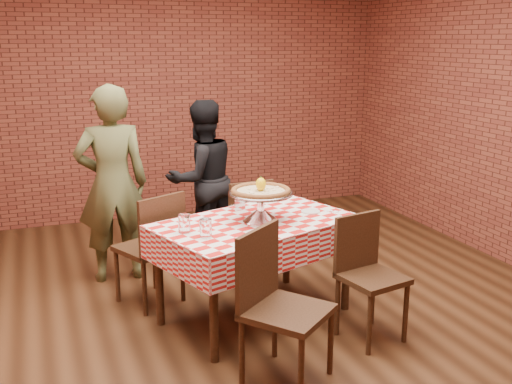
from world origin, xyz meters
The scene contains 19 objects.
ground centered at (0.00, 0.00, 0.00)m, with size 6.00×6.00×0.00m, color black.
back_wall centered at (0.00, 3.00, 1.45)m, with size 5.50×5.50×0.00m, color maroon.
table centered at (0.15, 0.06, 0.38)m, with size 1.41×0.84×0.75m, color #402717.
tablecloth centered at (0.15, 0.06, 0.64)m, with size 1.44×0.88×0.24m, color red, non-canonical shape.
pizza_stand centered at (0.19, 0.05, 0.86)m, with size 0.47×0.47×0.21m, color silver, non-canonical shape.
pizza centered at (0.19, 0.05, 0.98)m, with size 0.43×0.43×0.03m, color #C6B689.
lemon centered at (0.19, 0.05, 1.03)m, with size 0.07×0.07×0.10m, color yellow.
water_glass_left centered at (-0.29, -0.18, 0.82)m, with size 0.08×0.08×0.13m, color white.
water_glass_right centered at (-0.40, -0.03, 0.82)m, with size 0.08×0.08×0.13m, color white.
side_plate centered at (0.63, 0.11, 0.76)m, with size 0.15×0.15×0.01m, color white.
sweetener_packet_a centered at (0.80, 0.05, 0.76)m, with size 0.05×0.04×0.01m, color white.
sweetener_packet_b centered at (0.77, 0.09, 0.76)m, with size 0.05×0.04×0.01m, color white.
condiment_caddy centered at (0.12, 0.39, 0.83)m, with size 0.10×0.08×0.14m, color silver.
chair_near_left centered at (0.03, -0.83, 0.47)m, with size 0.46×0.46×0.94m, color #402717, non-canonical shape.
chair_near_right centered at (0.79, -0.55, 0.43)m, with size 0.39×0.39×0.87m, color #402717, non-canonical shape.
chair_far_left centered at (-0.54, 0.60, 0.45)m, with size 0.43×0.43×0.91m, color #402717, non-canonical shape.
chair_far_right centered at (0.35, 0.90, 0.44)m, with size 0.41×0.41×0.89m, color #402717, non-canonical shape.
diner_olive centered at (-0.72, 1.20, 0.85)m, with size 0.62×0.40×1.69m, color #4F542F.
diner_black centered at (0.16, 1.53, 0.75)m, with size 0.73×0.57×1.50m, color black.
Camera 1 is at (-1.32, -3.88, 2.05)m, focal length 42.32 mm.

